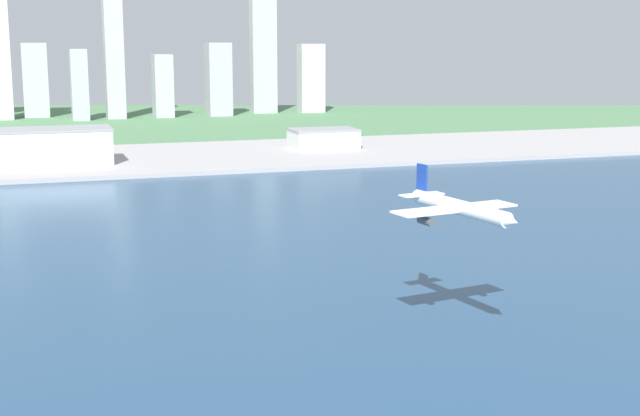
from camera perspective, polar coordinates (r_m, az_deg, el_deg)
ground_plane at (r=362.33m, az=-6.74°, el=-0.77°), size 2400.00×2400.00×0.00m
water_bay at (r=305.10m, az=-4.44°, el=-2.87°), size 840.00×360.00×0.15m
industrial_pier at (r=547.28m, az=-10.81°, el=3.08°), size 840.00×140.00×2.50m
airplane_landing at (r=216.26m, az=8.84°, el=-0.00°), size 32.86×39.53×12.05m
warehouse_main at (r=526.13m, az=-16.50°, el=3.78°), size 63.66×33.59×20.10m
warehouse_annex at (r=579.89m, az=0.22°, el=4.43°), size 41.95×27.98×12.55m
distant_skyline at (r=868.08m, az=-15.43°, el=9.33°), size 385.72×80.91×152.56m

